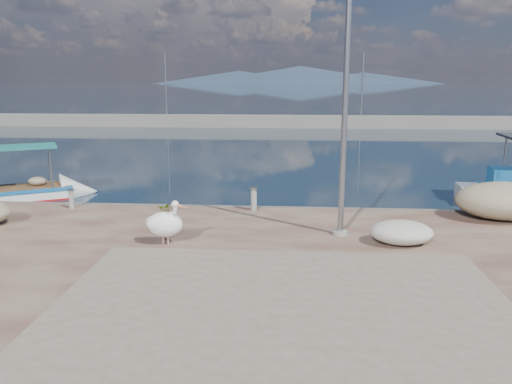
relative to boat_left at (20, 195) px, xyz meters
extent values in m
plane|color=#162635|center=(9.93, -7.45, -0.20)|extent=(1400.00, 1400.00, 0.00)
cube|color=gray|center=(10.93, -10.45, 0.30)|extent=(9.00, 7.00, 0.01)
cube|color=gray|center=(9.93, 32.55, 0.40)|extent=(120.00, 2.20, 1.20)
cylinder|color=gray|center=(-2.07, 32.55, 3.80)|extent=(0.16, 0.16, 7.00)
cylinder|color=gray|center=(17.93, 32.55, 3.80)|extent=(0.16, 0.16, 7.00)
cone|color=#28384C|center=(-60.07, 642.55, 7.80)|extent=(220.00, 220.00, 16.00)
cone|color=#28384C|center=(19.93, 642.55, 10.80)|extent=(280.00, 280.00, 22.00)
cone|color=#28384C|center=(99.93, 642.55, 6.80)|extent=(200.00, 200.00, 14.00)
cube|color=white|center=(0.05, 0.03, -0.13)|extent=(5.49, 4.11, 0.87)
cube|color=#175F9B|center=(0.05, 0.03, 0.26)|extent=(4.21, 3.43, 0.13)
cube|color=maroon|center=(0.05, 0.03, -0.18)|extent=(4.21, 3.41, 0.11)
cube|color=#1A6862|center=(0.05, 0.03, 1.95)|extent=(3.36, 2.87, 0.07)
cube|color=#175F9B|center=(19.36, 0.76, 0.82)|extent=(1.11, 1.11, 0.79)
cylinder|color=tan|center=(7.67, -6.61, 0.46)|extent=(0.04, 0.04, 0.31)
cylinder|color=tan|center=(7.81, -6.66, 0.46)|extent=(0.04, 0.04, 0.31)
ellipsoid|color=white|center=(7.74, -6.63, 0.86)|extent=(1.08, 0.87, 0.67)
cylinder|color=white|center=(8.01, -6.73, 1.20)|extent=(0.25, 0.19, 0.57)
sphere|color=white|center=(8.06, -6.75, 1.44)|extent=(0.19, 0.19, 0.19)
cone|color=#DD7F56|center=(8.27, -6.82, 1.40)|extent=(0.46, 0.25, 0.14)
cylinder|color=gray|center=(12.46, -5.39, 3.80)|extent=(0.16, 0.16, 7.00)
cylinder|color=gray|center=(12.46, -5.39, 0.35)|extent=(0.44, 0.44, 0.10)
cylinder|color=gray|center=(9.81, -2.93, 0.68)|extent=(0.20, 0.20, 0.76)
cylinder|color=gray|center=(9.81, -2.93, 1.06)|extent=(0.26, 0.26, 0.07)
cylinder|color=gray|center=(3.59, -3.11, 0.62)|extent=(0.16, 0.16, 0.63)
cylinder|color=gray|center=(3.59, -3.11, 0.93)|extent=(0.22, 0.22, 0.05)
imported|color=#33722D|center=(7.13, -4.14, 0.57)|extent=(0.55, 0.49, 0.53)
ellipsoid|color=silver|center=(14.01, -6.10, 0.61)|extent=(1.67, 1.25, 0.63)
ellipsoid|color=#C6BC93|center=(17.72, -3.35, 0.88)|extent=(2.95, 2.11, 1.16)
camera|label=1|loc=(11.07, -19.08, 4.59)|focal=35.00mm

